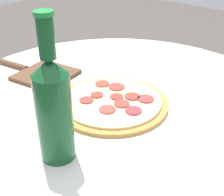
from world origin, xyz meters
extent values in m
cylinder|color=silver|center=(0.00, 0.00, 0.73)|extent=(0.96, 0.96, 0.02)
cylinder|color=#B77F3D|center=(0.01, -0.04, 0.74)|extent=(0.29, 0.29, 0.01)
cylinder|color=beige|center=(0.01, -0.04, 0.75)|extent=(0.25, 0.25, 0.01)
cylinder|color=#A9322E|center=(-0.04, -0.08, 0.76)|extent=(0.04, 0.04, 0.00)
cylinder|color=#A3322A|center=(0.04, 0.01, 0.76)|extent=(0.04, 0.04, 0.00)
cylinder|color=#A2362D|center=(0.04, -0.04, 0.76)|extent=(0.04, 0.04, 0.00)
cylinder|color=#A63135|center=(0.08, -0.05, 0.76)|extent=(0.04, 0.04, 0.00)
cylinder|color=#AB3434|center=(0.07, 0.02, 0.76)|extent=(0.04, 0.04, 0.00)
cylinder|color=#A23328|center=(-0.04, -0.05, 0.76)|extent=(0.03, 0.03, 0.00)
cylinder|color=#A43730|center=(-0.02, 0.02, 0.76)|extent=(0.04, 0.04, 0.00)
cylinder|color=#B63D34|center=(0.03, -0.08, 0.76)|extent=(0.04, 0.04, 0.00)
cylinder|color=#AF302A|center=(0.01, -0.02, 0.76)|extent=(0.03, 0.03, 0.00)
cylinder|color=#B43A2F|center=(-0.07, 0.01, 0.76)|extent=(0.04, 0.04, 0.00)
cylinder|color=#144C23|center=(0.05, -0.26, 0.83)|extent=(0.07, 0.07, 0.18)
cone|color=#144C23|center=(0.05, -0.26, 0.93)|extent=(0.07, 0.07, 0.03)
cylinder|color=#144C23|center=(0.05, -0.26, 0.99)|extent=(0.03, 0.03, 0.07)
cylinder|color=#1E8438|center=(0.05, -0.26, 1.03)|extent=(0.03, 0.03, 0.01)
cube|color=brown|center=(-0.25, -0.04, 0.74)|extent=(0.18, 0.18, 0.01)
cylinder|color=brown|center=(-0.40, -0.06, 0.74)|extent=(0.14, 0.04, 0.02)
camera|label=1|loc=(0.44, -0.57, 1.15)|focal=50.00mm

